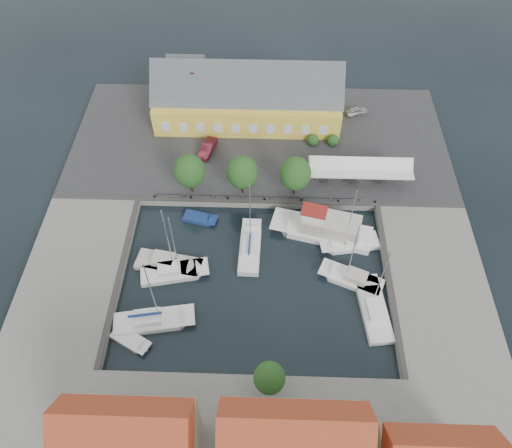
{
  "coord_description": "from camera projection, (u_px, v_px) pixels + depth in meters",
  "views": [
    {
      "loc": [
        1.28,
        -34.47,
        51.78
      ],
      "look_at": [
        0.0,
        6.0,
        1.5
      ],
      "focal_mm": 35.0,
      "sensor_mm": 36.0,
      "label": 1
    }
  ],
  "objects": [
    {
      "name": "launch_sw",
      "position": [
        130.0,
        340.0,
        55.85
      ],
      "size": [
        5.02,
        3.85,
        0.98
      ],
      "color": "white",
      "rests_on": "ground"
    },
    {
      "name": "center_sailboat",
      "position": [
        250.0,
        249.0,
        63.48
      ],
      "size": [
        2.76,
        8.67,
        11.84
      ],
      "color": "white",
      "rests_on": "ground"
    },
    {
      "name": "warehouse",
      "position": [
        244.0,
        98.0,
        76.34
      ],
      "size": [
        28.56,
        14.0,
        9.55
      ],
      "color": "gold",
      "rests_on": "north_quay"
    },
    {
      "name": "trawler",
      "position": [
        325.0,
        229.0,
        64.65
      ],
      "size": [
        13.65,
        6.9,
        5.0
      ],
      "color": "white",
      "rests_on": "ground"
    },
    {
      "name": "east_boat_b",
      "position": [
        353.0,
        280.0,
        60.69
      ],
      "size": [
        8.22,
        5.45,
        10.88
      ],
      "color": "white",
      "rests_on": "ground"
    },
    {
      "name": "west_boat_c",
      "position": [
        173.0,
        273.0,
        61.31
      ],
      "size": [
        8.7,
        4.3,
        11.34
      ],
      "color": "white",
      "rests_on": "ground"
    },
    {
      "name": "east_boat_c",
      "position": [
        374.0,
        311.0,
        57.99
      ],
      "size": [
        3.82,
        9.27,
        11.45
      ],
      "color": "white",
      "rests_on": "ground"
    },
    {
      "name": "east_quay",
      "position": [
        437.0,
        285.0,
        59.88
      ],
      "size": [
        12.0,
        24.0,
        1.0
      ],
      "primitive_type": "cube",
      "color": "slate",
      "rests_on": "ground"
    },
    {
      "name": "west_boat_b",
      "position": [
        167.0,
        264.0,
        62.12
      ],
      "size": [
        8.65,
        4.22,
        11.38
      ],
      "color": "beige",
      "rests_on": "ground"
    },
    {
      "name": "ground",
      "position": [
        254.0,
        269.0,
        61.96
      ],
      "size": [
        140.0,
        140.0,
        0.0
      ],
      "primitive_type": "plane",
      "color": "black",
      "rests_on": "ground"
    },
    {
      "name": "north_quay",
      "position": [
        260.0,
        141.0,
        75.99
      ],
      "size": [
        56.0,
        26.0,
        1.0
      ],
      "primitive_type": "cube",
      "color": "#2D2D30",
      "rests_on": "ground"
    },
    {
      "name": "car_red",
      "position": [
        208.0,
        148.0,
        73.24
      ],
      "size": [
        2.72,
        4.82,
        1.5
      ],
      "primitive_type": "imported",
      "rotation": [
        0.0,
        0.0,
        -0.26
      ],
      "color": "#54131E",
      "rests_on": "north_quay"
    },
    {
      "name": "west_boat_d",
      "position": [
        152.0,
        321.0,
        57.15
      ],
      "size": [
        9.65,
        4.33,
        12.38
      ],
      "color": "white",
      "rests_on": "ground"
    },
    {
      "name": "tent_canopy",
      "position": [
        361.0,
        168.0,
        67.91
      ],
      "size": [
        14.0,
        4.0,
        2.83
      ],
      "color": "white",
      "rests_on": "north_quay"
    },
    {
      "name": "quay_edge_fittings",
      "position": [
        256.0,
        234.0,
        64.11
      ],
      "size": [
        56.0,
        24.72,
        0.4
      ],
      "color": "#383533",
      "rests_on": "north_quay"
    },
    {
      "name": "east_boat_a",
      "position": [
        351.0,
        243.0,
        64.12
      ],
      "size": [
        8.02,
        3.89,
        11.04
      ],
      "color": "white",
      "rests_on": "ground"
    },
    {
      "name": "car_silver",
      "position": [
        357.0,
        111.0,
        78.82
      ],
      "size": [
        3.93,
        2.59,
        1.24
      ],
      "primitive_type": "imported",
      "rotation": [
        0.0,
        0.0,
        1.91
      ],
      "color": "#B5B6BD",
      "rests_on": "north_quay"
    },
    {
      "name": "south_bank",
      "position": [
        247.0,
        447.0,
        48.41
      ],
      "size": [
        56.0,
        14.0,
        1.0
      ],
      "primitive_type": "cube",
      "color": "slate",
      "rests_on": "ground"
    },
    {
      "name": "west_quay",
      "position": [
        74.0,
        276.0,
        60.76
      ],
      "size": [
        12.0,
        24.0,
        1.0
      ],
      "primitive_type": "cube",
      "color": "slate",
      "rests_on": "ground"
    },
    {
      "name": "launch_nw",
      "position": [
        200.0,
        219.0,
        66.92
      ],
      "size": [
        4.89,
        2.89,
        0.88
      ],
      "color": "navy",
      "rests_on": "ground"
    },
    {
      "name": "quay_trees",
      "position": [
        242.0,
        172.0,
        65.73
      ],
      "size": [
        18.2,
        4.2,
        6.3
      ],
      "color": "black",
      "rests_on": "north_quay"
    }
  ]
}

